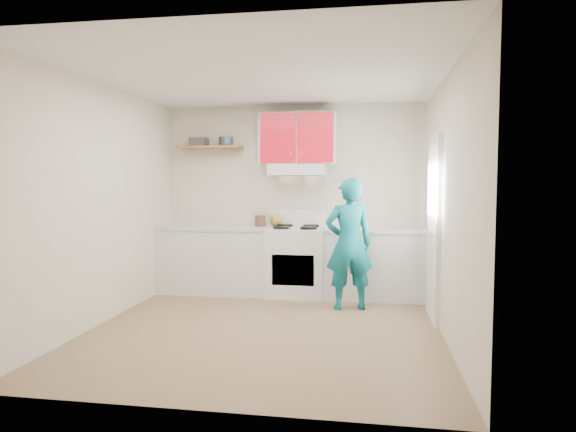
% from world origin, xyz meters
% --- Properties ---
extents(floor, '(3.80, 3.80, 0.00)m').
position_xyz_m(floor, '(0.00, 0.00, 0.00)').
color(floor, brown).
rests_on(floor, ground).
extents(ceiling, '(3.60, 3.80, 0.04)m').
position_xyz_m(ceiling, '(0.00, 0.00, 2.60)').
color(ceiling, white).
rests_on(ceiling, floor).
extents(back_wall, '(3.60, 0.04, 2.60)m').
position_xyz_m(back_wall, '(0.00, 1.90, 1.30)').
color(back_wall, beige).
rests_on(back_wall, floor).
extents(front_wall, '(3.60, 0.04, 2.60)m').
position_xyz_m(front_wall, '(0.00, -1.90, 1.30)').
color(front_wall, beige).
rests_on(front_wall, floor).
extents(left_wall, '(0.04, 3.80, 2.60)m').
position_xyz_m(left_wall, '(-1.80, 0.00, 1.30)').
color(left_wall, beige).
rests_on(left_wall, floor).
extents(right_wall, '(0.04, 3.80, 2.60)m').
position_xyz_m(right_wall, '(1.80, 0.00, 1.30)').
color(right_wall, beige).
rests_on(right_wall, floor).
extents(door, '(0.05, 0.85, 2.05)m').
position_xyz_m(door, '(1.78, 0.70, 1.02)').
color(door, white).
rests_on(door, floor).
extents(door_glass, '(0.01, 0.55, 0.95)m').
position_xyz_m(door_glass, '(1.75, 0.70, 1.45)').
color(door_glass, white).
rests_on(door_glass, door).
extents(counter_left, '(1.52, 0.60, 0.90)m').
position_xyz_m(counter_left, '(-1.04, 1.60, 0.45)').
color(counter_left, silver).
rests_on(counter_left, floor).
extents(counter_right, '(1.32, 0.60, 0.90)m').
position_xyz_m(counter_right, '(1.14, 1.60, 0.45)').
color(counter_right, silver).
rests_on(counter_right, floor).
extents(stove, '(0.76, 0.65, 0.92)m').
position_xyz_m(stove, '(0.10, 1.57, 0.46)').
color(stove, white).
rests_on(stove, floor).
extents(range_hood, '(0.76, 0.44, 0.15)m').
position_xyz_m(range_hood, '(0.10, 1.68, 1.70)').
color(range_hood, silver).
rests_on(range_hood, back_wall).
extents(upper_cabinets, '(1.02, 0.33, 0.70)m').
position_xyz_m(upper_cabinets, '(0.10, 1.73, 2.12)').
color(upper_cabinets, red).
rests_on(upper_cabinets, back_wall).
extents(shelf, '(0.90, 0.30, 0.04)m').
position_xyz_m(shelf, '(-1.15, 1.75, 2.02)').
color(shelf, brown).
rests_on(shelf, back_wall).
extents(books, '(0.25, 0.20, 0.12)m').
position_xyz_m(books, '(-1.31, 1.77, 2.10)').
color(books, '#473F41').
rests_on(books, shelf).
extents(tin, '(0.24, 0.24, 0.12)m').
position_xyz_m(tin, '(-0.91, 1.73, 2.10)').
color(tin, '#333D4C').
rests_on(tin, shelf).
extents(kettle, '(0.24, 0.24, 0.16)m').
position_xyz_m(kettle, '(-0.21, 1.78, 1.00)').
color(kettle, olive).
rests_on(kettle, stove).
extents(crock, '(0.18, 0.18, 0.17)m').
position_xyz_m(crock, '(-0.42, 1.70, 0.99)').
color(crock, '#4C2E21').
rests_on(crock, counter_left).
extents(cutting_board, '(0.32, 0.25, 0.02)m').
position_xyz_m(cutting_board, '(0.76, 1.51, 0.91)').
color(cutting_board, olive).
rests_on(cutting_board, counter_right).
extents(silicone_mat, '(0.36, 0.33, 0.01)m').
position_xyz_m(silicone_mat, '(1.51, 1.55, 0.90)').
color(silicone_mat, red).
rests_on(silicone_mat, counter_right).
extents(person, '(0.65, 0.50, 1.58)m').
position_xyz_m(person, '(0.83, 0.97, 0.79)').
color(person, '#0C6872').
rests_on(person, floor).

